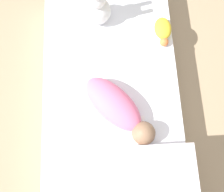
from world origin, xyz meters
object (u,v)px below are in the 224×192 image
turtle_plush (163,30)px  bunny_plush (97,8)px  swaddled_baby (119,109)px  pillow (164,181)px

turtle_plush → bunny_plush: bearing=-107.2°
bunny_plush → swaddled_baby: bearing=8.6°
swaddled_baby → bunny_plush: bearing=146.6°
swaddled_baby → bunny_plush: 0.62m
swaddled_baby → pillow: bearing=-13.5°
swaddled_baby → pillow: swaddled_baby is taller
swaddled_baby → turtle_plush: 0.58m
pillow → turtle_plush: 0.88m
bunny_plush → pillow: bearing=16.9°
pillow → bunny_plush: bearing=-163.1°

